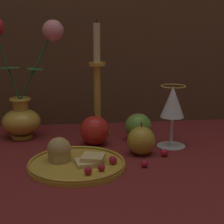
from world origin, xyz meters
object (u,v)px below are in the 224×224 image
object	(u,v)px
wine_glass	(173,105)
plate_with_pastries	(74,161)
candlestick	(97,93)
apple_near_glass	(138,127)
vase	(22,94)
apple_at_table_edge	(95,130)
apple_beside_vase	(141,141)

from	to	relation	value
wine_glass	plate_with_pastries	bearing A→B (deg)	-155.66
plate_with_pastries	candlestick	bearing A→B (deg)	72.85
wine_glass	apple_near_glass	distance (m)	0.13
plate_with_pastries	apple_near_glass	distance (m)	0.27
candlestick	wine_glass	bearing A→B (deg)	-34.19
vase	wine_glass	world-z (taller)	vase
wine_glass	candlestick	world-z (taller)	candlestick
wine_glass	candlestick	distance (m)	0.23
apple_at_table_edge	vase	bearing A→B (deg)	155.53
wine_glass	apple_near_glass	size ratio (longest dim) A/B	1.86
plate_with_pastries	wine_glass	bearing A→B (deg)	24.34
wine_glass	apple_beside_vase	xyz separation A→B (m)	(-0.09, -0.05, -0.08)
wine_glass	apple_near_glass	xyz separation A→B (m)	(-0.08, 0.06, -0.08)
vase	plate_with_pastries	size ratio (longest dim) A/B	1.52
apple_beside_vase	apple_at_table_edge	size ratio (longest dim) A/B	0.90
vase	apple_near_glass	bearing A→B (deg)	-11.18
plate_with_pastries	apple_near_glass	bearing A→B (deg)	44.54
candlestick	apple_at_table_edge	size ratio (longest dim) A/B	3.63
vase	apple_at_table_edge	distance (m)	0.24
vase	candlestick	distance (m)	0.22
vase	wine_glass	xyz separation A→B (m)	(0.41, -0.13, -0.01)
candlestick	apple_near_glass	world-z (taller)	candlestick
candlestick	apple_near_glass	xyz separation A→B (m)	(0.11, -0.06, -0.09)
vase	apple_at_table_edge	xyz separation A→B (m)	(0.20, -0.09, -0.09)
apple_beside_vase	wine_glass	bearing A→B (deg)	29.51
plate_with_pastries	wine_glass	distance (m)	0.31
candlestick	apple_beside_vase	distance (m)	0.23
wine_glass	apple_beside_vase	bearing A→B (deg)	-150.49
wine_glass	apple_near_glass	world-z (taller)	wine_glass
vase	plate_with_pastries	world-z (taller)	vase
apple_beside_vase	apple_near_glass	bearing A→B (deg)	82.60
candlestick	apple_near_glass	distance (m)	0.16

